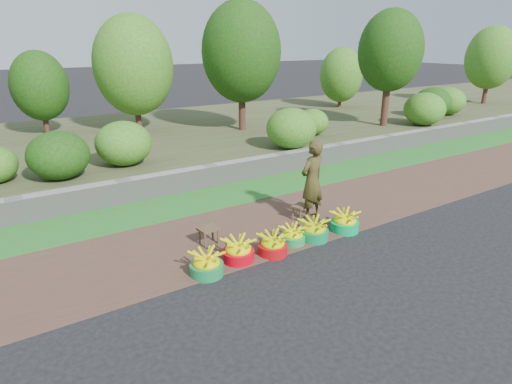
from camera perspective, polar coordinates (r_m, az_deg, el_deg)
ground_plane at (r=7.95m, az=7.72°, el=-7.20°), size 120.00×120.00×0.00m
dirt_shoulder at (r=8.83m, az=2.48°, el=-4.12°), size 80.00×2.50×0.02m
grass_verge at (r=10.40m, az=-3.88°, el=-0.34°), size 80.00×1.50×0.04m
retaining_wall at (r=11.04m, az=-6.06°, el=2.17°), size 80.00×0.35×0.55m
earth_bank at (r=15.44m, az=-14.43°, el=6.60°), size 80.00×10.00×0.50m
vegetation at (r=14.30m, az=-18.17°, el=14.69°), size 36.01×7.89×4.38m
basin_a at (r=6.96m, az=-6.61°, el=-9.57°), size 0.54×0.54×0.41m
basin_b at (r=7.32m, az=-2.38°, el=-7.89°), size 0.55×0.55×0.41m
basin_c at (r=7.54m, az=2.24°, el=-7.07°), size 0.52×0.52×0.39m
basin_d at (r=7.94m, az=4.90°, el=-5.85°), size 0.47×0.47×0.35m
basin_e at (r=8.15m, az=7.74°, el=-5.08°), size 0.55×0.55×0.41m
basin_f at (r=8.60m, az=11.76°, el=-3.94°), size 0.56×0.56×0.42m
stool_left at (r=7.87m, az=-6.33°, el=-5.18°), size 0.39×0.31×0.32m
stool_right at (r=8.95m, az=5.91°, el=-2.13°), size 0.41×0.35×0.30m
vendor_woman at (r=8.77m, az=7.49°, el=1.50°), size 0.68×0.52×1.68m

